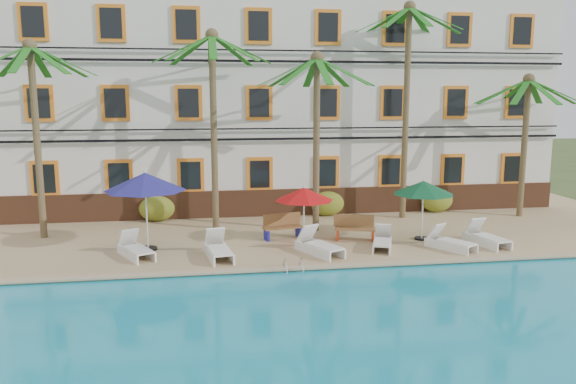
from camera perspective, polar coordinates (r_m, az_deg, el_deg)
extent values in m
plane|color=#384C23|center=(18.72, 4.00, -7.53)|extent=(100.00, 100.00, 0.00)
cube|color=tan|center=(23.42, 1.31, -3.65)|extent=(30.00, 12.00, 0.25)
cube|color=#1793B3|center=(12.43, 11.43, -16.49)|extent=(26.00, 12.00, 0.20)
cube|color=tan|center=(17.80, 4.65, -7.51)|extent=(30.00, 0.35, 0.06)
cube|color=silver|center=(27.72, -0.48, 9.13)|extent=(25.00, 6.00, 10.00)
cube|color=brown|center=(25.14, 0.54, -1.03)|extent=(25.00, 0.12, 1.20)
cube|color=orange|center=(25.46, -23.48, 1.26)|extent=(1.15, 0.10, 1.50)
cube|color=black|center=(25.41, -23.51, 1.25)|extent=(0.85, 0.04, 1.20)
cube|color=orange|center=(24.86, -16.78, 1.47)|extent=(1.15, 0.10, 1.50)
cube|color=black|center=(24.81, -16.80, 1.45)|extent=(0.85, 0.04, 1.20)
cube|color=orange|center=(24.62, -9.85, 1.67)|extent=(1.15, 0.10, 1.50)
cube|color=black|center=(24.57, -9.86, 1.65)|extent=(0.85, 0.04, 1.20)
cube|color=orange|center=(24.74, -2.89, 1.84)|extent=(1.15, 0.10, 1.50)
cube|color=black|center=(24.69, -2.88, 1.82)|extent=(0.85, 0.04, 1.20)
cube|color=orange|center=(25.22, 3.91, 1.98)|extent=(1.15, 0.10, 1.50)
cube|color=black|center=(25.17, 3.93, 1.96)|extent=(0.85, 0.04, 1.20)
cube|color=orange|center=(26.04, 10.37, 2.09)|extent=(1.15, 0.10, 1.50)
cube|color=black|center=(25.99, 10.41, 2.07)|extent=(0.85, 0.04, 1.20)
cube|color=orange|center=(27.17, 16.36, 2.17)|extent=(1.15, 0.10, 1.50)
cube|color=black|center=(27.12, 16.41, 2.15)|extent=(0.85, 0.04, 1.20)
cube|color=orange|center=(28.57, 21.83, 2.21)|extent=(1.15, 0.10, 1.50)
cube|color=black|center=(28.52, 21.88, 2.20)|extent=(0.85, 0.04, 1.20)
cube|color=orange|center=(25.23, -23.96, 8.24)|extent=(1.15, 0.10, 1.50)
cube|color=black|center=(25.18, -23.99, 8.24)|extent=(0.85, 0.04, 1.20)
cube|color=orange|center=(24.63, -17.14, 8.62)|extent=(1.15, 0.10, 1.50)
cube|color=black|center=(24.58, -17.16, 8.62)|extent=(0.85, 0.04, 1.20)
cube|color=orange|center=(24.38, -10.07, 8.90)|extent=(1.15, 0.10, 1.50)
cube|color=black|center=(24.33, -10.07, 8.90)|extent=(0.85, 0.04, 1.20)
cube|color=orange|center=(24.51, -2.95, 9.04)|extent=(1.15, 0.10, 1.50)
cube|color=black|center=(24.46, -2.94, 9.03)|extent=(0.85, 0.04, 1.20)
cube|color=orange|center=(24.99, 3.99, 9.04)|extent=(1.15, 0.10, 1.50)
cube|color=black|center=(24.94, 4.02, 9.04)|extent=(0.85, 0.04, 1.20)
cube|color=orange|center=(25.82, 10.58, 8.92)|extent=(1.15, 0.10, 1.50)
cube|color=black|center=(25.77, 10.62, 8.92)|extent=(0.85, 0.04, 1.20)
cube|color=orange|center=(26.95, 16.68, 8.71)|extent=(1.15, 0.10, 1.50)
cube|color=black|center=(26.91, 16.73, 8.71)|extent=(0.85, 0.04, 1.20)
cube|color=orange|center=(28.36, 22.23, 8.43)|extent=(1.15, 0.10, 1.50)
cube|color=black|center=(28.32, 22.28, 8.43)|extent=(0.85, 0.04, 1.20)
cube|color=orange|center=(25.39, -24.48, 15.46)|extent=(1.15, 0.10, 1.50)
cube|color=black|center=(25.35, -24.51, 15.47)|extent=(0.85, 0.04, 1.20)
cube|color=orange|center=(24.80, -17.52, 16.03)|extent=(1.15, 0.10, 1.50)
cube|color=black|center=(24.75, -17.54, 16.04)|extent=(0.85, 0.04, 1.20)
cube|color=orange|center=(24.55, -10.30, 16.38)|extent=(1.15, 0.10, 1.50)
cube|color=black|center=(24.50, -10.30, 16.40)|extent=(0.85, 0.04, 1.20)
cube|color=orange|center=(24.67, -3.02, 16.49)|extent=(1.15, 0.10, 1.50)
cube|color=black|center=(24.62, -3.01, 16.50)|extent=(0.85, 0.04, 1.20)
cube|color=orange|center=(25.16, 4.08, 16.35)|extent=(1.15, 0.10, 1.50)
cube|color=black|center=(25.11, 4.11, 16.36)|extent=(0.85, 0.04, 1.20)
cube|color=orange|center=(25.98, 10.81, 15.99)|extent=(1.15, 0.10, 1.50)
cube|color=black|center=(25.93, 10.85, 16.00)|extent=(0.85, 0.04, 1.20)
cube|color=orange|center=(27.11, 17.03, 15.48)|extent=(1.15, 0.10, 1.50)
cube|color=black|center=(27.06, 17.07, 15.49)|extent=(0.85, 0.04, 1.20)
cube|color=orange|center=(28.51, 22.66, 14.86)|extent=(1.15, 0.10, 1.50)
cube|color=black|center=(28.47, 22.71, 14.87)|extent=(0.85, 0.04, 1.20)
cube|color=black|center=(24.62, 0.61, 5.44)|extent=(25.00, 0.08, 0.10)
cube|color=black|center=(24.59, 0.61, 6.49)|extent=(25.00, 0.08, 0.06)
cube|color=black|center=(24.60, 0.62, 13.13)|extent=(25.00, 0.08, 0.10)
cube|color=black|center=(24.63, 0.62, 14.17)|extent=(25.00, 0.08, 0.06)
cylinder|color=brown|center=(22.72, -24.12, 4.45)|extent=(0.26, 0.26, 7.08)
sphere|color=brown|center=(22.72, -24.76, 13.37)|extent=(0.50, 0.50, 0.50)
cube|color=#186217|center=(23.78, -23.92, 11.95)|extent=(0.28, 2.28, 1.08)
cube|color=#186217|center=(23.67, -26.04, 11.82)|extent=(1.81, 1.81, 1.08)
cube|color=#186217|center=(21.59, -25.49, 12.15)|extent=(0.28, 2.28, 1.08)
cube|color=#186217|center=(21.71, -23.16, 12.29)|extent=(1.81, 1.81, 1.08)
cube|color=#186217|center=(22.41, -21.81, 12.27)|extent=(2.28, 0.28, 1.08)
cube|color=#186217|center=(23.26, -22.18, 12.13)|extent=(1.81, 1.81, 1.08)
cylinder|color=brown|center=(22.38, -7.54, 5.82)|extent=(0.26, 0.26, 7.60)
sphere|color=brown|center=(22.45, -7.76, 15.54)|extent=(0.50, 0.50, 0.50)
cube|color=#186217|center=(23.53, -7.79, 13.99)|extent=(0.28, 2.28, 1.08)
cube|color=#186217|center=(23.20, -9.81, 14.00)|extent=(1.81, 1.81, 1.08)
cube|color=#186217|center=(22.40, -10.72, 14.13)|extent=(2.28, 0.28, 1.08)
cube|color=#186217|center=(21.60, -9.88, 14.32)|extent=(1.81, 1.81, 1.08)
cube|color=#186217|center=(21.27, -7.67, 14.45)|extent=(0.28, 2.28, 1.08)
cube|color=#186217|center=(21.63, -5.49, 14.41)|extent=(1.81, 1.81, 1.08)
cube|color=#186217|center=(22.45, -4.74, 14.25)|extent=(2.28, 0.28, 1.08)
cube|color=#186217|center=(23.23, -5.73, 14.08)|extent=(1.81, 1.81, 1.08)
cylinder|color=brown|center=(21.93, 2.90, 4.67)|extent=(0.26, 0.26, 6.73)
sphere|color=brown|center=(21.89, 2.98, 13.48)|extent=(0.50, 0.50, 0.50)
cube|color=#186217|center=(22.98, 2.38, 11.99)|extent=(0.28, 2.28, 1.08)
cube|color=#186217|center=(22.51, 0.50, 12.05)|extent=(1.81, 1.81, 1.08)
cube|color=#186217|center=(21.66, -0.04, 12.14)|extent=(2.28, 0.28, 1.08)
cube|color=#186217|center=(20.93, 1.22, 12.22)|extent=(1.81, 1.81, 1.08)
cube|color=#186217|center=(20.76, 3.61, 12.22)|extent=(0.28, 2.28, 1.08)
cube|color=#186217|center=(21.26, 5.58, 12.14)|extent=(1.81, 1.81, 1.08)
cube|color=#186217|center=(22.12, 5.91, 12.04)|extent=(2.28, 0.28, 1.08)
cube|color=#186217|center=(22.82, 4.56, 11.99)|extent=(1.81, 1.81, 1.08)
cylinder|color=brown|center=(24.76, 11.88, 7.63)|extent=(0.26, 0.26, 8.95)
sphere|color=brown|center=(25.01, 12.26, 17.92)|extent=(0.50, 0.50, 0.50)
cube|color=#186217|center=(25.99, 11.28, 16.47)|extent=(0.28, 2.28, 1.08)
cube|color=#186217|center=(25.42, 9.78, 16.67)|extent=(1.81, 1.81, 1.08)
cube|color=#186217|center=(24.57, 9.63, 16.92)|extent=(2.28, 0.28, 1.08)
cube|color=#186217|center=(23.92, 11.05, 17.08)|extent=(1.81, 1.81, 1.08)
cube|color=#186217|center=(23.89, 13.22, 17.01)|extent=(0.28, 2.28, 1.08)
cube|color=#186217|center=(24.49, 14.74, 16.76)|extent=(1.81, 1.81, 1.08)
cube|color=#186217|center=(25.35, 14.71, 16.52)|extent=(2.28, 0.28, 1.08)
cube|color=#186217|center=(25.97, 13.28, 16.41)|extent=(1.81, 1.81, 1.08)
cylinder|color=brown|center=(26.74, 22.85, 4.06)|extent=(0.26, 0.26, 6.01)
sphere|color=brown|center=(26.65, 23.28, 10.49)|extent=(0.50, 0.50, 0.50)
cube|color=#186217|center=(27.61, 21.95, 9.43)|extent=(0.28, 2.28, 1.08)
cube|color=#186217|center=(26.92, 20.83, 9.51)|extent=(1.81, 1.81, 1.08)
cube|color=#186217|center=(26.06, 21.06, 9.51)|extent=(2.28, 0.28, 1.08)
cube|color=#186217|center=(25.54, 22.61, 9.42)|extent=(1.81, 1.81, 1.08)
cube|color=#186217|center=(25.68, 24.55, 9.28)|extent=(0.28, 2.28, 1.08)
cube|color=#186217|center=(26.40, 25.62, 9.20)|extent=(1.81, 1.81, 1.08)
cube|color=#186217|center=(27.25, 25.26, 9.21)|extent=(2.28, 0.28, 1.08)
cube|color=#186217|center=(27.74, 23.75, 9.31)|extent=(1.81, 1.81, 1.08)
ellipsoid|color=#255C1A|center=(24.57, -13.18, -1.66)|extent=(1.50, 0.90, 1.10)
ellipsoid|color=#255C1A|center=(25.10, 4.03, -1.18)|extent=(1.50, 0.90, 1.10)
ellipsoid|color=#255C1A|center=(26.71, 14.88, -0.83)|extent=(1.50, 0.90, 1.10)
cylinder|color=black|center=(20.23, -14.02, -5.61)|extent=(0.63, 0.63, 0.09)
cylinder|color=silver|center=(19.93, -14.18, -2.00)|extent=(0.06, 0.06, 2.69)
cone|color=navy|center=(19.74, -14.30, 1.03)|extent=(2.81, 2.81, 0.62)
sphere|color=silver|center=(19.70, -14.34, 2.00)|extent=(0.10, 0.10, 0.10)
cylinder|color=black|center=(20.47, 1.61, -5.17)|extent=(0.48, 0.48, 0.07)
cylinder|color=silver|center=(20.24, 1.62, -2.46)|extent=(0.06, 0.06, 2.04)
cone|color=#B40D10|center=(20.08, 1.63, -0.21)|extent=(2.13, 2.13, 0.47)
sphere|color=silver|center=(20.04, 1.63, 0.51)|extent=(0.10, 0.10, 0.10)
cylinder|color=black|center=(21.63, 13.39, -4.61)|extent=(0.51, 0.51, 0.07)
cylinder|color=silver|center=(21.40, 13.50, -1.86)|extent=(0.06, 0.06, 2.19)
cone|color=#0E4A29|center=(21.24, 13.60, 0.43)|extent=(2.28, 2.28, 0.50)
sphere|color=silver|center=(21.20, 13.63, 1.17)|extent=(0.10, 0.10, 0.10)
cube|color=white|center=(19.15, -14.92, -5.67)|extent=(1.13, 1.43, 0.06)
cube|color=white|center=(19.91, -15.89, -4.44)|extent=(0.75, 0.70, 0.65)
cube|color=white|center=(19.32, -16.00, -6.11)|extent=(0.90, 1.67, 0.30)
cube|color=white|center=(19.52, -14.34, -5.87)|extent=(0.90, 1.67, 0.30)
cube|color=white|center=(18.49, -6.91, -5.90)|extent=(0.83, 1.45, 0.06)
cube|color=white|center=(19.33, -7.44, -4.47)|extent=(0.70, 0.59, 0.68)
cube|color=white|center=(18.74, -8.00, -6.28)|extent=(0.35, 1.94, 0.32)
cube|color=white|center=(18.85, -6.10, -6.15)|extent=(0.35, 1.94, 0.32)
cube|color=white|center=(18.91, 3.71, -5.49)|extent=(1.18, 1.52, 0.06)
cube|color=white|center=(19.58, 1.98, -4.21)|extent=(0.79, 0.74, 0.69)
cube|color=white|center=(18.97, 2.45, -5.99)|extent=(0.92, 1.79, 0.32)
cube|color=white|center=(19.35, 3.96, -5.69)|extent=(0.92, 1.79, 0.32)
cube|color=white|center=(19.76, 9.54, -5.06)|extent=(0.94, 1.32, 0.06)
cube|color=white|center=(20.52, 9.65, -3.90)|extent=(0.67, 0.61, 0.60)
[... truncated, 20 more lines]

